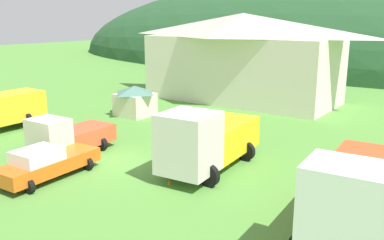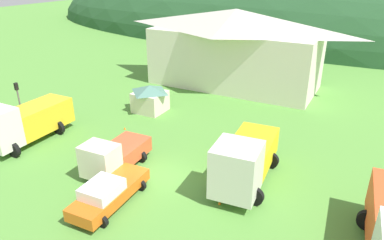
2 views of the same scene
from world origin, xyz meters
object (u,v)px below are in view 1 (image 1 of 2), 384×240
Objects in this scene: service_pickup_orange at (46,163)px; depot_building at (242,56)px; play_shed_cream at (135,100)px; heavy_rig_white at (358,197)px; traffic_cone_near_pickup at (169,184)px; flatbed_truck_yellow at (206,140)px; traffic_cone_mid_row at (99,127)px; light_truck_cream at (67,136)px.

depot_building is at bearing -177.62° from service_pickup_orange.
depot_building is 6.67× the size of play_shed_cream.
heavy_rig_white is at bearing 97.36° from service_pickup_orange.
flatbed_truck_yellow is at bearing 80.36° from traffic_cone_near_pickup.
play_shed_cream is at bearing -121.03° from heavy_rig_white.
depot_building is 16.23m from traffic_cone_mid_row.
depot_building reaches higher than heavy_rig_white.
play_shed_cream is (-3.77, -10.92, -2.98)m from depot_building.
play_shed_cream is 4.58m from traffic_cone_mid_row.
light_truck_cream is at bearing -147.14° from service_pickup_orange.
depot_building is at bearing 77.67° from traffic_cone_mid_row.
service_pickup_orange is 6.27m from traffic_cone_near_pickup.
depot_building is 2.68× the size of heavy_rig_white.
flatbed_truck_yellow is 16.18× the size of traffic_cone_mid_row.
flatbed_truck_yellow is 3.11m from traffic_cone_near_pickup.
depot_building is 3.53× the size of service_pickup_orange.
traffic_cone_mid_row is (-11.39, 2.81, -1.72)m from flatbed_truck_yellow.
traffic_cone_near_pickup is (-0.43, -2.56, -1.72)m from flatbed_truck_yellow.
play_shed_cream is 0.56× the size of light_truck_cream.
flatbed_truck_yellow is at bearing -31.29° from play_shed_cream.
service_pickup_orange is at bearing -56.59° from traffic_cone_mid_row.
depot_building is 20.98m from light_truck_cream.
traffic_cone_mid_row is (-10.96, 5.37, 0.00)m from traffic_cone_near_pickup.
heavy_rig_white reaches higher than light_truck_cream.
traffic_cone_near_pickup is (5.45, 2.98, -0.83)m from service_pickup_orange.
play_shed_cream is at bearing -161.18° from light_truck_cream.
traffic_cone_near_pickup reaches higher than traffic_cone_mid_row.
light_truck_cream is 11.09× the size of traffic_cone_mid_row.
flatbed_truck_yellow is 8.13m from service_pickup_orange.
traffic_cone_near_pickup is 1.23× the size of traffic_cone_mid_row.
heavy_rig_white is 15.46× the size of traffic_cone_mid_row.
service_pickup_orange is (2.08, -2.90, -0.35)m from light_truck_cream.
traffic_cone_near_pickup is (7.53, 0.08, -1.17)m from light_truck_cream.
light_truck_cream is 8.41m from flatbed_truck_yellow.
play_shed_cream is at bearing -157.84° from service_pickup_orange.
service_pickup_orange reaches higher than traffic_cone_mid_row.
light_truck_cream is 6.54m from traffic_cone_mid_row.
play_shed_cream is 5.06× the size of traffic_cone_near_pickup.
play_shed_cream is 0.53× the size of service_pickup_orange.
play_shed_cream is at bearing 139.45° from traffic_cone_near_pickup.
depot_building reaches higher than flatbed_truck_yellow.
light_truck_cream is 3.59m from service_pickup_orange.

